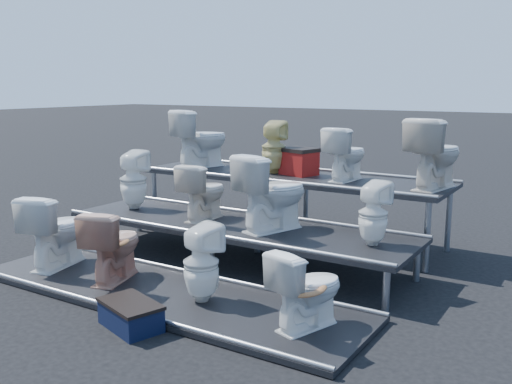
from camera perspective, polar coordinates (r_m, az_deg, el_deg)
The scene contains 18 objects.
ground at distance 6.73m, azimuth -2.02°, elevation -7.03°, with size 80.00×80.00×0.00m, color black.
tier_front at distance 5.75m, azimuth -9.39°, elevation -10.01°, with size 4.20×1.20×0.06m, color black.
tier_mid at distance 6.66m, azimuth -2.03°, elevation -5.14°, with size 4.20×1.20×0.46m, color black.
tier_back at distance 7.69m, azimuth 3.37°, elevation -1.46°, with size 4.20×1.20×0.86m, color black.
toilet_0 at distance 6.67m, azimuth -19.32°, elevation -3.58°, with size 0.46×0.81×0.82m, color white.
toilet_1 at distance 6.04m, azimuth -14.07°, elevation -5.10°, with size 0.42×0.74×0.75m, color tan.
toilet_2 at distance 5.32m, azimuth -5.49°, elevation -7.09°, with size 0.33×0.34×0.74m, color white.
toilet_3 at distance 4.77m, azimuth 5.14°, elevation -9.56°, with size 0.38×0.66×0.68m, color white.
toilet_4 at distance 7.51m, azimuth -12.17°, elevation 1.20°, with size 0.34×0.35×0.76m, color white.
toilet_5 at distance 6.79m, azimuth -5.28°, elevation 0.06°, with size 0.38×0.66×0.68m, color beige.
toilet_6 at distance 6.25m, azimuth 1.67°, elevation -0.01°, with size 0.48×0.83×0.85m, color white.
toilet_7 at distance 5.79m, azimuth 11.65°, elevation -2.13°, with size 0.29×0.30×0.65m, color white.
toilet_8 at distance 8.36m, azimuth -5.53°, elevation 5.36°, with size 0.46×0.81×0.83m, color white.
toilet_9 at distance 7.69m, azimuth 1.78°, elevation 4.49°, with size 0.32×0.33×0.71m, color #CABE78.
toilet_10 at distance 7.23m, azimuth 8.99°, elevation 3.80°, with size 0.37×0.66×0.67m, color white.
toilet_11 at distance 6.87m, azimuth 17.48°, elevation 3.70°, with size 0.46×0.80×0.82m, color beige.
red_crate at distance 7.63m, azimuth 4.31°, elevation 2.89°, with size 0.43×0.34×0.31m, color maroon.
step_stool at distance 5.09m, azimuth -12.41°, elevation -12.06°, with size 0.56×0.34×0.20m, color black.
Camera 1 is at (3.59, -5.31, 2.05)m, focal length 40.00 mm.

